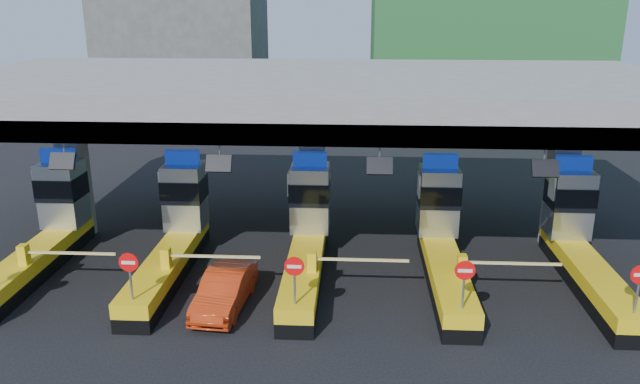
{
  "coord_description": "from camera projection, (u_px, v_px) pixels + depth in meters",
  "views": [
    {
      "loc": [
        1.74,
        -21.48,
        9.87
      ],
      "look_at": [
        0.49,
        0.0,
        3.12
      ],
      "focal_mm": 35.0,
      "sensor_mm": 36.0,
      "label": 1
    }
  ],
  "objects": [
    {
      "name": "ground",
      "position": [
        307.0,
        270.0,
        23.51
      ],
      "size": [
        120.0,
        120.0,
        0.0
      ],
      "primitive_type": "plane",
      "color": "black",
      "rests_on": "ground"
    },
    {
      "name": "toll_canopy",
      "position": [
        312.0,
        97.0,
        24.41
      ],
      "size": [
        28.0,
        12.09,
        7.0
      ],
      "color": "slate",
      "rests_on": "ground"
    },
    {
      "name": "toll_lane_far_left",
      "position": [
        48.0,
        228.0,
        23.91
      ],
      "size": [
        4.43,
        8.0,
        4.16
      ],
      "color": "black",
      "rests_on": "ground"
    },
    {
      "name": "toll_lane_left",
      "position": [
        176.0,
        230.0,
        23.63
      ],
      "size": [
        4.43,
        8.0,
        4.16
      ],
      "color": "black",
      "rests_on": "ground"
    },
    {
      "name": "toll_lane_center",
      "position": [
        307.0,
        233.0,
        23.35
      ],
      "size": [
        4.43,
        8.0,
        4.16
      ],
      "color": "black",
      "rests_on": "ground"
    },
    {
      "name": "toll_lane_right",
      "position": [
        442.0,
        236.0,
        23.08
      ],
      "size": [
        4.43,
        8.0,
        4.16
      ],
      "color": "black",
      "rests_on": "ground"
    },
    {
      "name": "toll_lane_far_right",
      "position": [
        579.0,
        239.0,
        22.8
      ],
      "size": [
        4.43,
        8.0,
        4.16
      ],
      "color": "black",
      "rests_on": "ground"
    },
    {
      "name": "bg_building_concrete",
      "position": [
        182.0,
        7.0,
        55.88
      ],
      "size": [
        14.0,
        10.0,
        18.0
      ],
      "primitive_type": "cube",
      "color": "#4C4C49",
      "rests_on": "ground"
    },
    {
      "name": "red_car",
      "position": [
        225.0,
        290.0,
        20.53
      ],
      "size": [
        1.66,
        3.92,
        1.26
      ],
      "primitive_type": "imported",
      "rotation": [
        0.0,
        0.0,
        -0.09
      ],
      "color": "red",
      "rests_on": "ground"
    }
  ]
}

